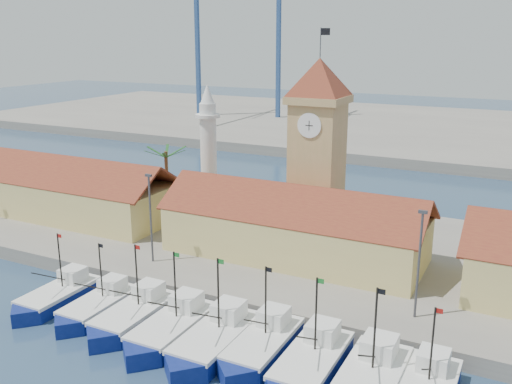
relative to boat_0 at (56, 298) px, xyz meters
The scene contains 18 objects.
ground 16.04m from the boat_0, ahead, with size 400.00×400.00×0.00m, color #1B3549.
quay 26.54m from the boat_0, 53.47° to the left, with size 140.00×32.00×1.50m, color gray.
terminal 108.48m from the boat_0, 81.63° to the left, with size 240.00×80.00×2.00m, color gray.
boat_0 is the anchor object (origin of this frame).
boat_1 4.60m from the boat_0, ahead, with size 3.24×8.89×6.72m.
boat_2 8.53m from the boat_0, ahead, with size 3.54×9.68×7.33m.
boat_3 12.65m from the boat_0, ahead, with size 3.65×10.01×7.57m.
boat_4 16.67m from the boat_0, ahead, with size 3.76×10.31×7.80m.
boat_5 20.21m from the boat_0, ahead, with size 3.58×9.80×7.42m.
boat_6 24.45m from the boat_0, ahead, with size 3.68×10.09×7.63m.
hall_left 23.94m from the boat_0, 133.09° to the left, with size 31.20×10.13×7.61m.
hall_center 23.67m from the boat_0, 47.64° to the left, with size 27.04×10.13×7.61m.
clock_tower 30.33m from the boat_0, 55.89° to the left, with size 5.80×5.80×22.70m.
minaret 26.89m from the boat_0, 88.20° to the left, with size 3.00×3.00×16.30m.
palm_tree 24.33m from the boat_0, 100.22° to the left, with size 5.60×5.03×8.39m.
lamp_posts 19.64m from the boat_0, 29.77° to the left, with size 80.70×0.25×9.03m.
crane_blue_far 110.91m from the boat_0, 116.02° to the left, with size 1.00×37.25×41.36m.
crane_blue_near 110.60m from the boat_0, 104.21° to the left, with size 1.00×29.66×43.80m.
Camera 1 is at (21.32, -31.00, 23.58)m, focal length 40.00 mm.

